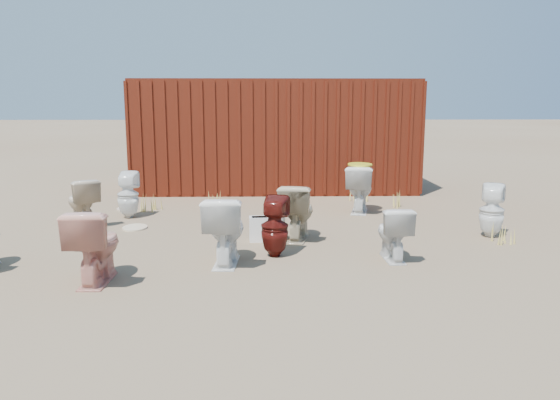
{
  "coord_description": "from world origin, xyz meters",
  "views": [
    {
      "loc": [
        -0.17,
        -7.13,
        1.96
      ],
      "look_at": [
        0.0,
        0.6,
        0.55
      ],
      "focal_mm": 35.0,
      "sensor_mm": 36.0,
      "label": 1
    }
  ],
  "objects_px": {
    "shipping_container": "(275,135)",
    "toilet_front_maroon": "(275,227)",
    "toilet_back_a": "(128,195)",
    "toilet_back_yellowlid": "(359,189)",
    "toilet_back_beige_right": "(297,212)",
    "toilet_front_c": "(225,230)",
    "toilet_front_e": "(393,233)",
    "loose_tank": "(267,229)",
    "toilet_front_pink": "(95,245)",
    "toilet_back_beige_left": "(82,202)",
    "toilet_back_e": "(492,211)"
  },
  "relations": [
    {
      "from": "toilet_front_c",
      "to": "toilet_front_maroon",
      "type": "xyz_separation_m",
      "value": [
        0.61,
        0.3,
        -0.04
      ]
    },
    {
      "from": "toilet_back_a",
      "to": "toilet_back_e",
      "type": "bearing_deg",
      "value": 166.38
    },
    {
      "from": "shipping_container",
      "to": "toilet_front_e",
      "type": "distance_m",
      "value": 5.99
    },
    {
      "from": "toilet_front_pink",
      "to": "toilet_front_c",
      "type": "relative_size",
      "value": 0.99
    },
    {
      "from": "toilet_front_pink",
      "to": "toilet_back_yellowlid",
      "type": "distance_m",
      "value": 5.13
    },
    {
      "from": "toilet_front_maroon",
      "to": "loose_tank",
      "type": "height_order",
      "value": "toilet_front_maroon"
    },
    {
      "from": "toilet_back_beige_left",
      "to": "toilet_back_a",
      "type": "bearing_deg",
      "value": -169.17
    },
    {
      "from": "toilet_back_yellowlid",
      "to": "toilet_back_e",
      "type": "relative_size",
      "value": 1.08
    },
    {
      "from": "shipping_container",
      "to": "toilet_front_c",
      "type": "height_order",
      "value": "shipping_container"
    },
    {
      "from": "toilet_back_beige_right",
      "to": "toilet_back_yellowlid",
      "type": "xyz_separation_m",
      "value": [
        1.21,
        1.92,
        0.02
      ]
    },
    {
      "from": "toilet_front_pink",
      "to": "toilet_front_e",
      "type": "xyz_separation_m",
      "value": [
        3.44,
        0.79,
        -0.07
      ]
    },
    {
      "from": "toilet_back_e",
      "to": "loose_tank",
      "type": "relative_size",
      "value": 1.55
    },
    {
      "from": "toilet_front_c",
      "to": "toilet_back_e",
      "type": "distance_m",
      "value": 3.97
    },
    {
      "from": "toilet_front_c",
      "to": "toilet_back_beige_left",
      "type": "height_order",
      "value": "toilet_front_c"
    },
    {
      "from": "toilet_back_a",
      "to": "toilet_back_beige_right",
      "type": "bearing_deg",
      "value": 152.21
    },
    {
      "from": "toilet_back_yellowlid",
      "to": "loose_tank",
      "type": "xyz_separation_m",
      "value": [
        -1.64,
        -2.01,
        -0.24
      ]
    },
    {
      "from": "toilet_front_pink",
      "to": "toilet_back_yellowlid",
      "type": "height_order",
      "value": "toilet_back_yellowlid"
    },
    {
      "from": "toilet_front_pink",
      "to": "toilet_back_beige_right",
      "type": "distance_m",
      "value": 2.94
    },
    {
      "from": "toilet_back_beige_right",
      "to": "toilet_front_maroon",
      "type": "bearing_deg",
      "value": 81.5
    },
    {
      "from": "toilet_front_e",
      "to": "toilet_back_beige_right",
      "type": "relative_size",
      "value": 0.85
    },
    {
      "from": "toilet_back_e",
      "to": "toilet_front_c",
      "type": "bearing_deg",
      "value": 44.18
    },
    {
      "from": "toilet_front_c",
      "to": "loose_tank",
      "type": "distance_m",
      "value": 1.21
    },
    {
      "from": "toilet_back_beige_left",
      "to": "toilet_back_yellowlid",
      "type": "relative_size",
      "value": 0.9
    },
    {
      "from": "toilet_back_a",
      "to": "toilet_back_beige_left",
      "type": "bearing_deg",
      "value": 45.31
    },
    {
      "from": "shipping_container",
      "to": "toilet_back_yellowlid",
      "type": "distance_m",
      "value": 3.25
    },
    {
      "from": "toilet_front_pink",
      "to": "toilet_back_beige_left",
      "type": "relative_size",
      "value": 1.1
    },
    {
      "from": "shipping_container",
      "to": "toilet_back_beige_right",
      "type": "height_order",
      "value": "shipping_container"
    },
    {
      "from": "shipping_container",
      "to": "toilet_front_c",
      "type": "distance_m",
      "value": 5.98
    },
    {
      "from": "shipping_container",
      "to": "toilet_front_c",
      "type": "xyz_separation_m",
      "value": [
        -0.7,
        -5.89,
        -0.78
      ]
    },
    {
      "from": "toilet_back_beige_left",
      "to": "toilet_front_maroon",
      "type": "bearing_deg",
      "value": 115.46
    },
    {
      "from": "toilet_front_pink",
      "to": "toilet_front_e",
      "type": "height_order",
      "value": "toilet_front_pink"
    },
    {
      "from": "toilet_front_maroon",
      "to": "toilet_back_a",
      "type": "bearing_deg",
      "value": -30.84
    },
    {
      "from": "toilet_front_c",
      "to": "loose_tank",
      "type": "xyz_separation_m",
      "value": [
        0.51,
        1.08,
        -0.25
      ]
    },
    {
      "from": "toilet_front_e",
      "to": "loose_tank",
      "type": "height_order",
      "value": "toilet_front_e"
    },
    {
      "from": "toilet_front_c",
      "to": "toilet_back_beige_right",
      "type": "relative_size",
      "value": 1.05
    },
    {
      "from": "toilet_back_beige_right",
      "to": "toilet_back_yellowlid",
      "type": "relative_size",
      "value": 0.96
    },
    {
      "from": "loose_tank",
      "to": "toilet_front_c",
      "type": "bearing_deg",
      "value": -118.67
    },
    {
      "from": "toilet_back_a",
      "to": "loose_tank",
      "type": "height_order",
      "value": "toilet_back_a"
    },
    {
      "from": "toilet_front_c",
      "to": "toilet_back_yellowlid",
      "type": "height_order",
      "value": "toilet_front_c"
    },
    {
      "from": "toilet_back_beige_right",
      "to": "toilet_back_yellowlid",
      "type": "bearing_deg",
      "value": -109.57
    },
    {
      "from": "shipping_container",
      "to": "toilet_back_a",
      "type": "distance_m",
      "value": 4.16
    },
    {
      "from": "toilet_back_beige_left",
      "to": "toilet_front_pink",
      "type": "bearing_deg",
      "value": 77.27
    },
    {
      "from": "shipping_container",
      "to": "toilet_front_maroon",
      "type": "height_order",
      "value": "shipping_container"
    },
    {
      "from": "toilet_front_e",
      "to": "toilet_back_beige_right",
      "type": "bearing_deg",
      "value": -45.08
    },
    {
      "from": "toilet_front_pink",
      "to": "toilet_back_e",
      "type": "relative_size",
      "value": 1.07
    },
    {
      "from": "toilet_front_c",
      "to": "toilet_back_beige_left",
      "type": "distance_m",
      "value": 3.22
    },
    {
      "from": "shipping_container",
      "to": "toilet_front_e",
      "type": "relative_size",
      "value": 8.8
    },
    {
      "from": "toilet_front_e",
      "to": "toilet_back_e",
      "type": "height_order",
      "value": "toilet_back_e"
    },
    {
      "from": "toilet_front_pink",
      "to": "toilet_back_beige_right",
      "type": "relative_size",
      "value": 1.03
    },
    {
      "from": "toilet_back_a",
      "to": "toilet_back_yellowlid",
      "type": "bearing_deg",
      "value": -173.47
    }
  ]
}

